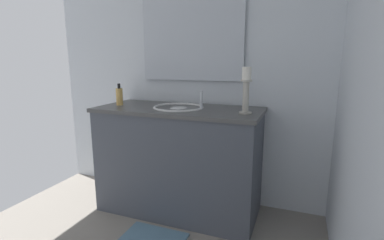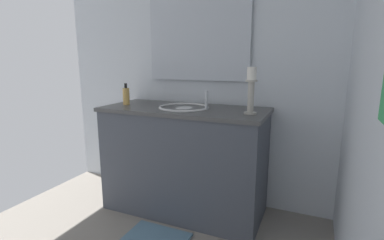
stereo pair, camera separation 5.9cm
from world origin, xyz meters
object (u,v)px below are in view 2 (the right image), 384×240
object	(u,v)px
vanity_cabinet	(184,160)
soap_bottle	(126,96)
sink_basin	(184,113)
mirror	(198,39)
candle_holder_tall	(251,89)

from	to	relation	value
vanity_cabinet	soap_bottle	distance (m)	0.73
vanity_cabinet	sink_basin	world-z (taller)	sink_basin
mirror	sink_basin	bearing A→B (deg)	0.20
sink_basin	soap_bottle	distance (m)	0.53
mirror	candle_holder_tall	bearing A→B (deg)	58.08
mirror	soap_bottle	world-z (taller)	mirror
vanity_cabinet	candle_holder_tall	bearing A→B (deg)	84.10
vanity_cabinet	sink_basin	bearing A→B (deg)	90.00
mirror	candle_holder_tall	size ratio (longest dim) A/B	2.79
vanity_cabinet	mirror	world-z (taller)	mirror
vanity_cabinet	mirror	distance (m)	1.02
mirror	soap_bottle	bearing A→B (deg)	-58.07
vanity_cabinet	candle_holder_tall	world-z (taller)	candle_holder_tall
sink_basin	candle_holder_tall	distance (m)	0.58
mirror	soap_bottle	size ratio (longest dim) A/B	5.01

